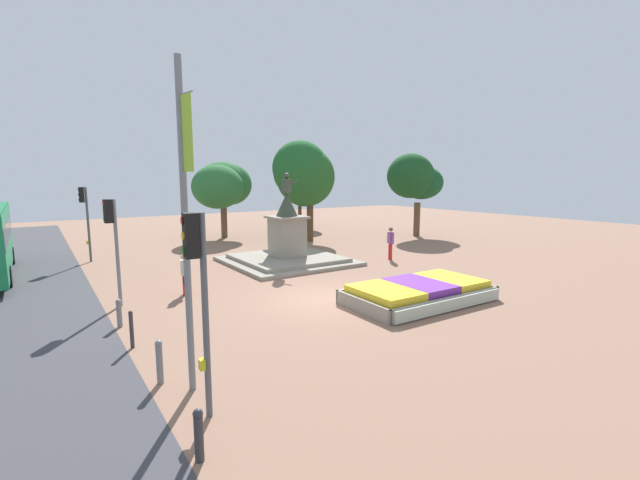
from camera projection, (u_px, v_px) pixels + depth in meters
ground_plane at (324, 300)px, 15.73m from camera, size 78.27×78.27×0.00m
flower_planter at (420, 293)px, 15.48m from camera, size 5.39×3.05×0.71m
statue_monument at (287, 247)px, 22.50m from camera, size 5.97×5.97×4.70m
traffic_light_near_crossing at (198, 280)px, 7.66m from camera, size 0.41×0.30×3.86m
traffic_light_mid_block at (113, 232)px, 14.57m from camera, size 0.42×0.31×3.74m
traffic_light_far_corner at (85, 211)px, 22.45m from camera, size 0.42×0.31×3.97m
banner_pole at (186, 224)px, 8.58m from camera, size 0.17×0.58×6.80m
pedestrian_with_handbag at (184, 272)px, 16.32m from camera, size 0.30×0.72×1.58m
pedestrian_near_planter at (391, 241)px, 23.35m from camera, size 0.32×0.55×1.78m
kerb_bollard_south at (199, 434)px, 6.74m from camera, size 0.16×0.16×0.89m
kerb_bollard_mid_a at (159, 361)px, 9.30m from camera, size 0.16×0.16×0.99m
kerb_bollard_mid_b at (131, 329)px, 11.25m from camera, size 0.11×0.11×1.02m
kerb_bollard_north at (119, 312)px, 12.84m from camera, size 0.17×0.17×0.86m
park_tree_far_left at (304, 173)px, 29.91m from camera, size 4.47×4.05×7.01m
park_tree_behind_statue at (300, 179)px, 38.19m from camera, size 4.32×5.14×6.26m
park_tree_far_right at (223, 184)px, 31.37m from camera, size 4.62×4.76×5.63m
park_tree_street_side at (414, 178)px, 32.41m from camera, size 4.69×3.63×6.23m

